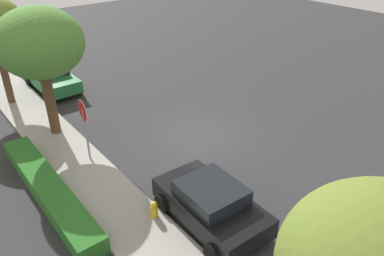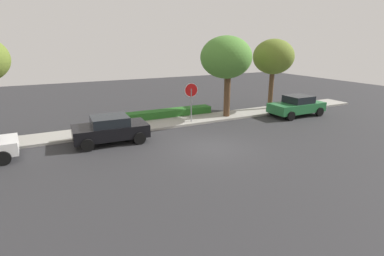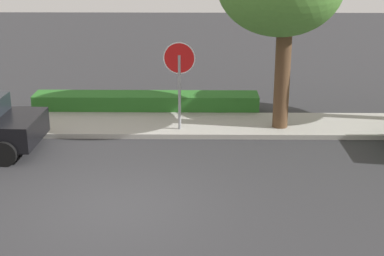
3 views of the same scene
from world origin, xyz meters
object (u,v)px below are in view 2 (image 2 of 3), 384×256
at_px(parked_car_black, 110,129).
at_px(street_tree_mid_block, 226,58).
at_px(stop_sign, 191,96).
at_px(street_tree_far, 273,57).
at_px(fire_hydrant, 126,127).
at_px(parked_car_green, 297,106).

distance_m(parked_car_black, street_tree_mid_block, 9.10).
bearing_deg(stop_sign, street_tree_far, 7.12).
height_order(stop_sign, fire_hydrant, stop_sign).
bearing_deg(parked_car_black, stop_sign, 14.86).
xyz_separation_m(stop_sign, street_tree_far, (7.41, 0.93, 2.20)).
distance_m(stop_sign, parked_car_black, 5.83).
bearing_deg(parked_car_green, parked_car_black, 179.95).
distance_m(parked_car_green, street_tree_mid_block, 6.35).
relative_size(parked_car_black, fire_hydrant, 5.44).
height_order(parked_car_black, street_tree_mid_block, street_tree_mid_block).
bearing_deg(parked_car_black, street_tree_far, 10.48).
xyz_separation_m(parked_car_green, fire_hydrant, (-12.15, 1.32, -0.38)).
xyz_separation_m(street_tree_far, fire_hydrant, (-11.76, -1.08, -3.70)).
bearing_deg(street_tree_mid_block, street_tree_far, 8.25).
relative_size(stop_sign, fire_hydrant, 3.71).
distance_m(parked_car_green, street_tree_far, 4.12).
bearing_deg(street_tree_far, street_tree_mid_block, -171.75).
xyz_separation_m(parked_car_black, street_tree_far, (12.94, 2.39, 3.32)).
bearing_deg(street_tree_mid_block, fire_hydrant, -176.73).
bearing_deg(fire_hydrant, stop_sign, 2.06).
height_order(parked_car_green, fire_hydrant, parked_car_green).
bearing_deg(parked_car_green, fire_hydrant, 173.78).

